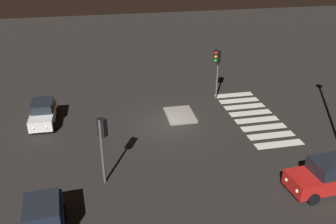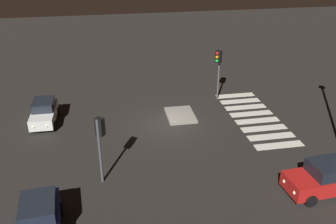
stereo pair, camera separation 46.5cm
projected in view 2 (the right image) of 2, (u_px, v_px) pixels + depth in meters
ground_plane at (168, 125)px, 25.54m from camera, size 80.00×80.00×0.00m
traffic_island at (180, 115)px, 26.71m from camera, size 2.70×2.04×0.18m
car_blue at (40, 220)px, 15.85m from camera, size 4.02×2.08×1.71m
car_white at (44, 112)px, 25.58m from camera, size 3.71×1.80×1.60m
car_red at (325, 178)px, 18.56m from camera, size 2.13×4.14×1.76m
traffic_light_east at (218, 63)px, 28.05m from camera, size 0.54×0.53×4.10m
traffic_light_west at (100, 134)px, 18.57m from camera, size 0.53×0.54×3.77m
crosswalk_near at (254, 117)px, 26.58m from camera, size 8.75×3.20×0.02m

